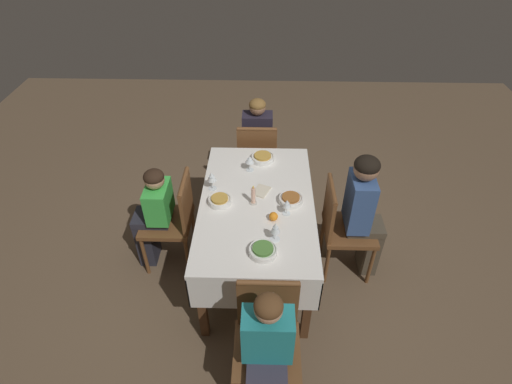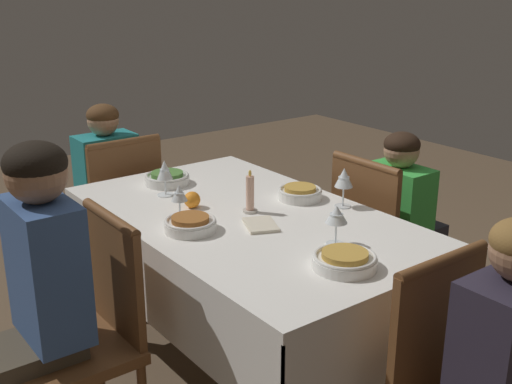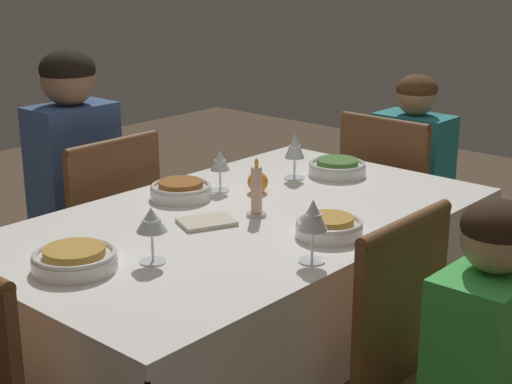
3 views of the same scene
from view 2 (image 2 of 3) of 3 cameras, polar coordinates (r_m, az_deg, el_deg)
ground_plane at (r=2.86m, az=-0.61°, el=-16.42°), size 8.00×8.00×0.00m
dining_table at (r=2.54m, az=-0.66°, el=-4.20°), size 1.52×0.90×0.76m
chair_south at (r=2.30m, az=-15.02°, el=-11.71°), size 0.42×0.42×0.90m
chair_north at (r=3.00m, az=11.01°, el=-4.02°), size 0.42×0.42×0.90m
chair_west at (r=3.38m, az=-12.18°, el=-1.48°), size 0.42×0.42×0.90m
person_adult_denim at (r=2.18m, az=-19.12°, el=-9.00°), size 0.30×0.34×1.18m
person_child_green at (r=3.10m, az=13.16°, el=-2.62°), size 0.30×0.33×0.99m
person_child_teal at (r=3.50m, az=-13.41°, el=0.25°), size 0.33×0.30×1.04m
bowl_south at (r=2.36m, az=-5.79°, el=-2.86°), size 0.19×0.19×0.06m
wine_glass_south at (r=2.47m, az=-6.84°, el=-0.22°), size 0.06×0.06×0.13m
bowl_north at (r=2.69m, az=3.93°, el=-0.06°), size 0.18×0.18×0.06m
wine_glass_north at (r=2.59m, az=7.82°, el=1.16°), size 0.07×0.07×0.16m
bowl_east at (r=2.08m, az=7.89°, el=-6.01°), size 0.21×0.21×0.06m
wine_glass_east at (r=2.22m, az=7.17°, el=-2.13°), size 0.08×0.08×0.14m
bowl_west at (r=2.90m, az=-7.90°, el=1.22°), size 0.20×0.20×0.06m
wine_glass_west at (r=2.73m, az=-8.12°, el=1.84°), size 0.07×0.07×0.16m
candle_centerpiece at (r=2.52m, az=-0.54°, el=-0.36°), size 0.06×0.06×0.17m
orange_fruit at (r=2.59m, az=-5.70°, el=-0.69°), size 0.07×0.07×0.07m
napkin_red_folded at (r=2.40m, az=0.42°, el=-2.93°), size 0.18×0.16×0.01m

